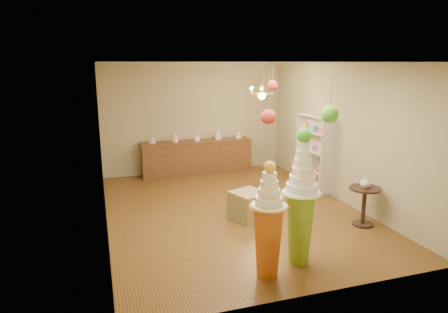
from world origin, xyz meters
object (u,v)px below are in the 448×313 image
object	(u,v)px
pedestal_green	(301,211)
round_table	(364,201)
pedestal_orange	(268,231)
sideboard	(197,157)

from	to	relation	value
pedestal_green	round_table	bearing A→B (deg)	26.76
pedestal_orange	round_table	distance (m)	2.71
round_table	pedestal_orange	bearing A→B (deg)	-155.30
pedestal_orange	sideboard	world-z (taller)	pedestal_orange
pedestal_green	sideboard	bearing A→B (deg)	92.70
pedestal_orange	round_table	world-z (taller)	pedestal_orange
round_table	pedestal_green	bearing A→B (deg)	-153.24
pedestal_green	pedestal_orange	xyz separation A→B (m)	(-0.61, -0.20, -0.15)
pedestal_green	pedestal_orange	bearing A→B (deg)	-161.96
pedestal_orange	round_table	size ratio (longest dim) A/B	2.25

